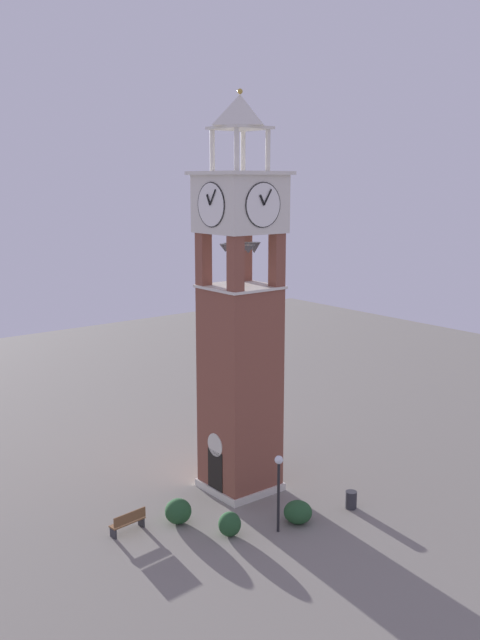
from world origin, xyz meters
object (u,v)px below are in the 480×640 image
(lamp_post, at_px, (279,478))
(trash_bin, at_px, (351,500))
(clock_tower, at_px, (240,332))
(park_bench, at_px, (128,522))

(lamp_post, bearing_deg, trash_bin, 84.28)
(clock_tower, distance_m, park_bench, 9.70)
(park_bench, xyz_separation_m, trash_bin, (4.29, 9.06, -0.08))
(trash_bin, bearing_deg, park_bench, -115.34)
(park_bench, distance_m, trash_bin, 10.02)
(clock_tower, height_order, lamp_post, clock_tower)
(lamp_post, bearing_deg, clock_tower, 161.93)
(clock_tower, xyz_separation_m, trash_bin, (4.82, 2.61, -7.31))
(clock_tower, xyz_separation_m, lamp_post, (4.42, -1.44, -5.31))
(lamp_post, distance_m, trash_bin, 4.54)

